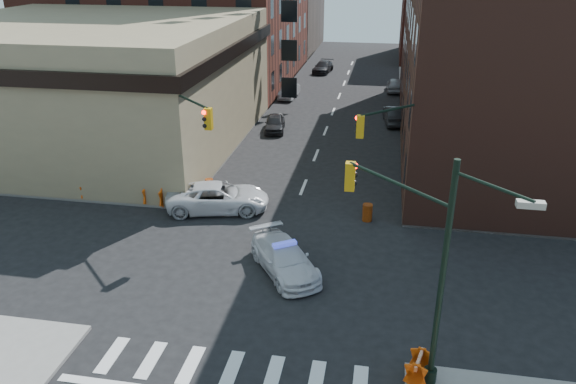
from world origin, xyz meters
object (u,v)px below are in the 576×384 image
at_px(police_car, 284,258).
at_px(parked_car_wnear, 275,123).
at_px(parked_car_wfar, 289,91).
at_px(barrel_bank, 209,186).
at_px(barricade_se_a, 418,367).
at_px(pedestrian_b, 105,176).
at_px(barrel_road, 367,212).
at_px(parked_car_enear, 395,115).
at_px(pedestrian_a, 172,189).
at_px(barricade_nw_a, 155,196).
at_px(pickup, 218,197).

distance_m(police_car, parked_car_wnear, 21.78).
bearing_deg(parked_car_wfar, police_car, -76.64).
distance_m(barrel_bank, barricade_se_a, 18.66).
xyz_separation_m(parked_car_wnear, pedestrian_b, (-7.68, -14.04, 0.36)).
distance_m(barrel_road, barricade_se_a, 12.42).
relative_size(parked_car_wnear, barricade_se_a, 3.29).
relative_size(parked_car_enear, pedestrian_a, 2.66).
bearing_deg(barricade_nw_a, barricade_se_a, -32.72).
relative_size(pedestrian_a, pedestrian_b, 1.00).
relative_size(parked_car_wfar, pedestrian_b, 2.33).
relative_size(pedestrian_a, barricade_se_a, 1.47).
distance_m(parked_car_enear, barricade_se_a, 31.37).
bearing_deg(pickup, parked_car_wnear, -13.79).
relative_size(parked_car_enear, pedestrian_b, 2.65).
height_order(police_car, parked_car_wnear, police_car).
bearing_deg(parked_car_wnear, parked_car_wfar, 86.22).
xyz_separation_m(parked_car_wfar, pedestrian_a, (-2.15, -26.31, 0.35)).
distance_m(pickup, barricade_nw_a, 3.68).
height_order(barrel_road, barricade_nw_a, barricade_nw_a).
height_order(pickup, barricade_se_a, pickup).
height_order(parked_car_wnear, pedestrian_b, pedestrian_b).
xyz_separation_m(parked_car_enear, barrel_bank, (-11.00, -16.98, -0.31)).
bearing_deg(pedestrian_b, barricade_se_a, -37.34).
bearing_deg(parked_car_wnear, barricade_se_a, -76.98).
relative_size(police_car, parked_car_wfar, 1.21).
bearing_deg(police_car, parked_car_wnear, 68.90).
height_order(parked_car_wfar, parked_car_enear, parked_car_enear).
distance_m(parked_car_wnear, barrel_bank, 13.18).
height_order(police_car, parked_car_enear, parked_car_enear).
distance_m(pickup, parked_car_enear, 21.60).
relative_size(parked_car_wnear, pedestrian_b, 2.22).
distance_m(police_car, pickup, 7.64).
bearing_deg(barricade_nw_a, barrel_bank, 52.66).
bearing_deg(parked_car_wnear, barricade_nw_a, -111.70).
relative_size(barrel_road, barrel_bank, 1.09).
height_order(parked_car_wnear, barricade_nw_a, parked_car_wnear).
distance_m(parked_car_wfar, barricade_nw_a, 26.78).
bearing_deg(parked_car_wnear, police_car, -85.33).
height_order(police_car, parked_car_wfar, police_car).
bearing_deg(pedestrian_a, parked_car_enear, 61.79).
bearing_deg(pickup, barricade_se_a, -151.78).
relative_size(parked_car_enear, barrel_bank, 5.18).
xyz_separation_m(pedestrian_b, barricade_se_a, (18.16, -13.44, -0.42)).
bearing_deg(pedestrian_a, barrel_bank, 60.09).
height_order(barrel_bank, barricade_se_a, barricade_se_a).
bearing_deg(pedestrian_b, pedestrian_a, -15.35).
distance_m(barricade_se_a, barricade_nw_a, 18.62).
xyz_separation_m(barrel_bank, barricade_se_a, (11.90, -14.38, 0.15)).
distance_m(pedestrian_a, barrel_bank, 2.70).
xyz_separation_m(pickup, pedestrian_a, (-2.76, 0.12, 0.21)).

